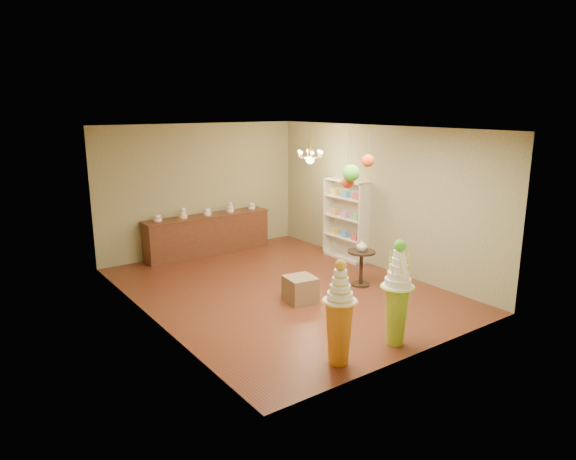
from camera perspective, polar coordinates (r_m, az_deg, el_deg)
floor at (r=9.80m, az=-0.79°, el=-6.57°), size 6.50×6.50×0.00m
ceiling at (r=9.20m, az=-0.86°, el=11.24°), size 6.50×6.50×0.00m
wall_back at (r=12.15m, az=-9.64°, el=4.53°), size 5.00×0.04×3.00m
wall_front at (r=7.04m, az=14.49°, el=-2.35°), size 5.00×0.04×3.00m
wall_left at (r=8.25m, az=-15.22°, el=-0.06°), size 0.04×6.50×3.00m
wall_right at (r=10.98m, az=9.97°, el=3.55°), size 0.04×6.50×3.00m
pedestal_green at (r=7.59m, az=12.00°, el=-7.80°), size 0.57×0.57×1.57m
pedestal_orange at (r=6.96m, az=5.71°, el=-10.20°), size 0.47×0.47×1.46m
burlap_riser at (r=9.13m, az=1.39°, el=-6.60°), size 0.56×0.56×0.45m
sideboard at (r=12.11m, az=-8.87°, el=-0.41°), size 3.04×0.54×1.16m
shelving_unit at (r=11.55m, az=6.46°, el=1.15°), size 0.33×1.20×1.80m
round_table at (r=9.96m, az=8.14°, el=-3.67°), size 0.68×0.68×0.69m
vase at (r=9.86m, az=8.21°, el=-1.71°), size 0.28×0.28×0.22m
pom_red_left at (r=8.20m, az=6.68°, el=5.34°), size 0.20×0.20×0.89m
pom_green_mid at (r=8.04m, az=7.02°, el=6.30°), size 0.27×0.27×0.76m
pom_red_right at (r=8.23m, az=8.86°, el=7.62°), size 0.20×0.20×0.55m
chandelier at (r=11.17m, az=2.48°, el=8.07°), size 0.61×0.61×0.85m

